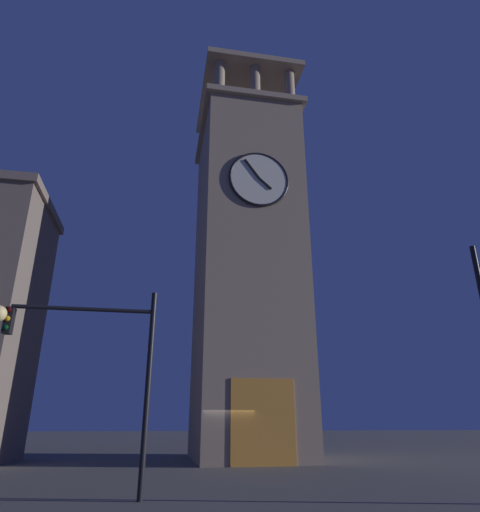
% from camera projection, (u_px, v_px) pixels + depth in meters
% --- Properties ---
extents(ground_plane, '(200.00, 200.00, 0.00)m').
position_uv_depth(ground_plane, '(226.00, 466.00, 21.05)').
color(ground_plane, '#56544F').
extents(clocktower, '(6.61, 8.74, 27.71)m').
position_uv_depth(clocktower, '(246.00, 267.00, 28.25)').
color(clocktower, gray).
rests_on(clocktower, ground_plane).
extents(traffic_signal_mid, '(4.17, 0.41, 5.63)m').
position_uv_depth(traffic_signal_mid, '(101.00, 355.00, 12.46)').
color(traffic_signal_mid, black).
rests_on(traffic_signal_mid, ground_plane).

